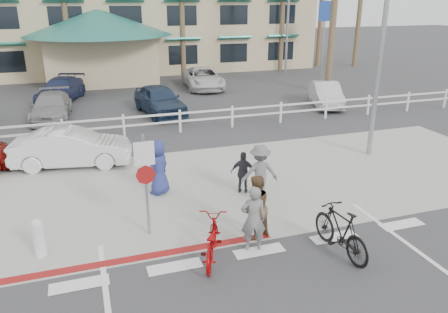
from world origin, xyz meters
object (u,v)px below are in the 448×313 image
object	(u,v)px
sign_post	(146,181)
bike_red	(211,240)
bike_black	(341,231)
car_white_sedan	(72,148)

from	to	relation	value
sign_post	bike_red	xyz separation A→B (m)	(1.16, -1.53, -0.97)
bike_red	bike_black	distance (m)	2.95
bike_red	bike_black	xyz separation A→B (m)	(2.86, -0.70, 0.10)
sign_post	bike_black	size ratio (longest dim) A/B	1.51
bike_red	car_white_sedan	world-z (taller)	car_white_sedan
sign_post	car_white_sedan	bearing A→B (deg)	107.53
sign_post	car_white_sedan	size ratio (longest dim) A/B	0.72
sign_post	car_white_sedan	xyz separation A→B (m)	(-1.76, 5.56, -0.79)
bike_black	car_white_sedan	size ratio (longest dim) A/B	0.48
sign_post	bike_black	distance (m)	4.68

